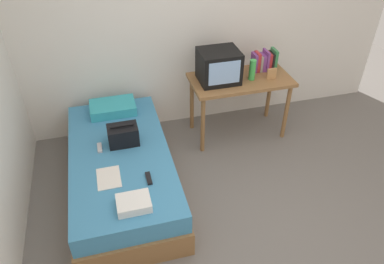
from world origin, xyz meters
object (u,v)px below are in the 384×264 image
Objects in this scene: magazine at (109,178)px; water_bottle at (252,70)px; bed at (122,170)px; remote_dark at (149,178)px; handbag at (123,135)px; remote_silver at (100,148)px; pillow at (113,108)px; desk at (240,86)px; picture_frame at (272,74)px; folded_towel at (134,203)px; tv at (219,66)px; book_row at (264,61)px.

water_bottle is at bearing 27.51° from magazine.
remote_dark is (0.22, -0.45, 0.25)m from bed.
handbag is (0.07, 0.14, 0.34)m from bed.
pillow is at bearing 73.10° from remote_silver.
water_bottle reaches higher than desk.
picture_frame is 1.81m from handbag.
folded_towel is (-1.44, -1.35, -0.15)m from desk.
folded_towel is at bearing -130.64° from tv.
desk is at bearing -5.28° from pillow.
tv is 1.73m from magazine.
tv is 3.06× the size of remote_silver.
desk is at bearing 22.30° from bed.
tv reaches higher than folded_towel.
remote_dark is 0.34m from folded_towel.
tv is 0.62m from picture_frame.
desk reaches higher than magazine.
tv reaches higher than handbag.
pillow is at bearing 88.95° from bed.
magazine is (-0.20, -0.48, -0.10)m from handbag.
desk reaches higher than remote_silver.
desk is 2.64× the size of tv.
desk is at bearing 18.41° from handbag.
pillow is 0.61m from handbag.
folded_towel is (-1.78, -1.49, -0.36)m from book_row.
handbag is at bearing 6.81° from remote_silver.
water_bottle is 1.66× the size of remote_silver.
book_row is 1.85m from pillow.
remote_silver is at bearing 105.00° from folded_towel.
desk is 2.30× the size of pillow.
book_row is at bearing 22.17° from desk.
remote_silver is at bearing -165.82° from water_bottle.
remote_silver is (-0.19, -0.64, -0.04)m from pillow.
pillow is at bearing 174.72° from desk.
remote_dark is at bearing -143.33° from book_row.
tv reaches higher than magazine.
bed is 12.82× the size of remote_dark.
remote_dark is (-1.61, -1.20, -0.39)m from book_row.
desk is 7.44× the size of remote_dark.
picture_frame is 0.46× the size of folded_towel.
remote_silver is at bearing -106.90° from pillow.
handbag is at bearing -160.86° from book_row.
bed is at bearing -91.05° from pillow.
book_row reaches higher than folded_towel.
water_bottle is at bearing -26.87° from desk.
water_bottle is 0.47× the size of pillow.
tv is at bearing 20.42° from remote_silver.
book_row reaches higher than desk.
picture_frame is 0.89× the size of remote_silver.
remote_dark is at bearing -132.89° from tv.
magazine is (-1.35, -0.97, -0.47)m from tv.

